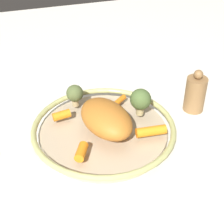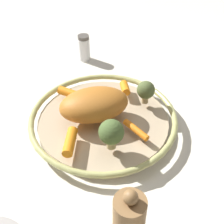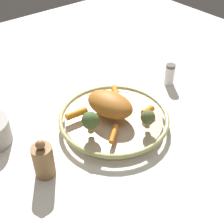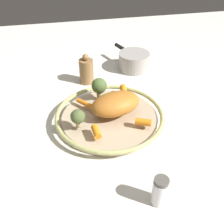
% 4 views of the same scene
% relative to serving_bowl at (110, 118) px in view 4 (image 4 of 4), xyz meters
% --- Properties ---
extents(ground_plane, '(1.99, 1.99, 0.00)m').
position_rel_serving_bowl_xyz_m(ground_plane, '(0.00, 0.00, -0.02)').
color(ground_plane, silver).
extents(serving_bowl, '(0.34, 0.34, 0.04)m').
position_rel_serving_bowl_xyz_m(serving_bowl, '(0.00, 0.00, 0.00)').
color(serving_bowl, tan).
rests_on(serving_bowl, ground_plane).
extents(roast_chicken_piece, '(0.18, 0.13, 0.07)m').
position_rel_serving_bowl_xyz_m(roast_chicken_piece, '(-0.02, -0.00, 0.05)').
color(roast_chicken_piece, '#B76B26').
rests_on(roast_chicken_piece, serving_bowl).
extents(baby_carrot_center, '(0.05, 0.06, 0.02)m').
position_rel_serving_bowl_xyz_m(baby_carrot_center, '(0.07, -0.06, 0.02)').
color(baby_carrot_center, orange).
rests_on(baby_carrot_center, serving_bowl).
extents(baby_carrot_right, '(0.05, 0.04, 0.02)m').
position_rel_serving_bowl_xyz_m(baby_carrot_right, '(-0.09, 0.08, 0.03)').
color(baby_carrot_right, orange).
rests_on(baby_carrot_right, serving_bowl).
extents(baby_carrot_near_rim, '(0.03, 0.07, 0.02)m').
position_rel_serving_bowl_xyz_m(baby_carrot_near_rim, '(-0.07, -0.09, 0.03)').
color(baby_carrot_near_rim, orange).
rests_on(baby_carrot_near_rim, serving_bowl).
extents(baby_carrot_left, '(0.02, 0.05, 0.02)m').
position_rel_serving_bowl_xyz_m(baby_carrot_left, '(0.06, 0.09, 0.03)').
color(baby_carrot_left, orange).
rests_on(baby_carrot_left, serving_bowl).
extents(broccoli_floret_mid, '(0.05, 0.05, 0.07)m').
position_rel_serving_bowl_xyz_m(broccoli_floret_mid, '(0.02, -0.10, 0.06)').
color(broccoli_floret_mid, tan).
rests_on(broccoli_floret_mid, serving_bowl).
extents(broccoli_floret_large, '(0.04, 0.04, 0.06)m').
position_rel_serving_bowl_xyz_m(broccoli_floret_large, '(0.10, 0.04, 0.05)').
color(broccoli_floret_large, tan).
rests_on(broccoli_floret_large, serving_bowl).
extents(salt_shaker, '(0.04, 0.04, 0.08)m').
position_rel_serving_bowl_xyz_m(salt_shaker, '(-0.05, 0.31, 0.02)').
color(salt_shaker, white).
rests_on(salt_shaker, ground_plane).
extents(pepper_mill, '(0.05, 0.05, 0.12)m').
position_rel_serving_bowl_xyz_m(pepper_mill, '(0.04, -0.26, 0.03)').
color(pepper_mill, olive).
rests_on(pepper_mill, ground_plane).
extents(saucepan, '(0.13, 0.19, 0.07)m').
position_rel_serving_bowl_xyz_m(saucepan, '(-0.17, -0.33, 0.02)').
color(saucepan, '#9E9993').
rests_on(saucepan, ground_plane).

